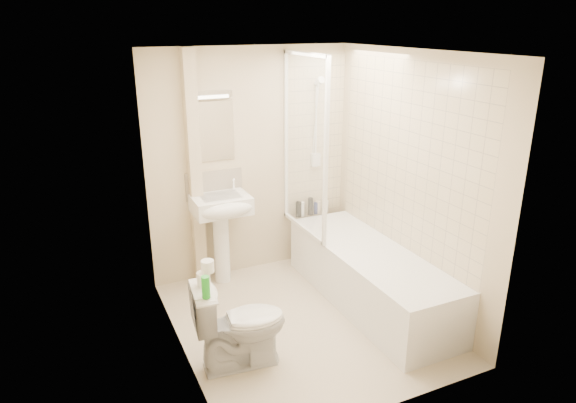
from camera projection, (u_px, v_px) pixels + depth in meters
name	position (u px, v px, depth m)	size (l,w,h in m)	color
floor	(302.00, 322.00, 4.73)	(2.50, 2.50, 0.00)	beige
wall_back	(251.00, 164.00, 5.40)	(2.20, 0.02, 2.40)	beige
wall_left	(175.00, 219.00, 3.90)	(0.02, 2.50, 2.40)	beige
wall_right	(409.00, 183.00, 4.77)	(0.02, 2.50, 2.40)	beige
ceiling	(305.00, 51.00, 3.94)	(2.20, 2.50, 0.02)	white
tile_back	(315.00, 137.00, 5.62)	(0.70, 0.01, 1.75)	beige
tile_right	(407.00, 158.00, 4.73)	(0.01, 2.10, 1.75)	beige
pipe_boxing	(195.00, 172.00, 5.11)	(0.12, 0.12, 2.40)	beige
splashback	(214.00, 184.00, 5.29)	(0.60, 0.01, 0.30)	beige
mirror	(212.00, 132.00, 5.10)	(0.46, 0.01, 0.60)	white
strip_light	(210.00, 94.00, 4.96)	(0.42, 0.07, 0.07)	silver
bathtub	(370.00, 275.00, 4.98)	(0.70, 2.10, 0.55)	white
shower_screen	(304.00, 146.00, 5.09)	(0.04, 0.92, 1.80)	white
shower_fixture	(317.00, 126.00, 5.54)	(0.10, 0.16, 0.99)	white
pedestal_sink	(222.00, 215.00, 5.18)	(0.57, 0.51, 1.09)	white
bottle_black_a	(299.00, 209.00, 5.72)	(0.06, 0.06, 0.17)	black
bottle_white_a	(302.00, 209.00, 5.74)	(0.05, 0.05, 0.16)	white
bottle_black_b	(310.00, 206.00, 5.78)	(0.06, 0.06, 0.20)	black
bottle_blue	(316.00, 208.00, 5.81)	(0.05, 0.05, 0.13)	navy
bottle_cream	(318.00, 207.00, 5.82)	(0.05, 0.05, 0.15)	beige
bottle_white_b	(326.00, 206.00, 5.87)	(0.05, 0.05, 0.14)	silver
toilet	(240.00, 324.00, 4.04)	(0.76, 0.49, 0.74)	white
toilet_roll_lower	(204.00, 279.00, 3.85)	(0.10, 0.10, 0.11)	white
toilet_roll_upper	(208.00, 266.00, 3.83)	(0.10, 0.10, 0.09)	white
green_bottle	(206.00, 287.00, 3.67)	(0.06, 0.06, 0.17)	green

